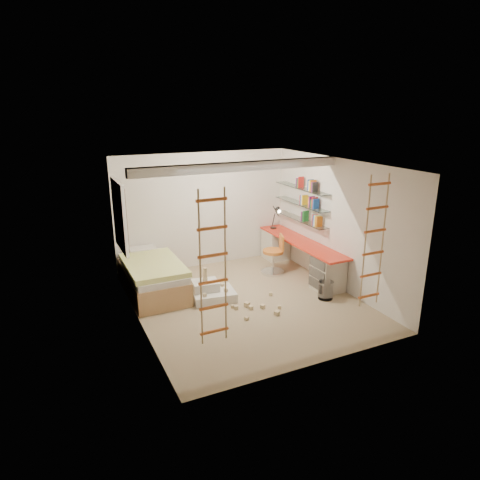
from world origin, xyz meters
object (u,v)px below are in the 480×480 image
desk (300,256)px  bed (152,276)px  swivel_chair (274,259)px  play_platform (211,292)px

desk → bed: (-3.20, 0.36, -0.07)m
desk → bed: desk is taller
bed → swivel_chair: 2.68m
desk → play_platform: bearing=-169.1°
bed → desk: bearing=-6.5°
bed → swivel_chair: swivel_chair is taller
desk → bed: size_ratio=1.40×
desk → play_platform: size_ratio=3.20×
bed → swivel_chair: size_ratio=2.28×
play_platform → swivel_chair: bearing=20.7°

